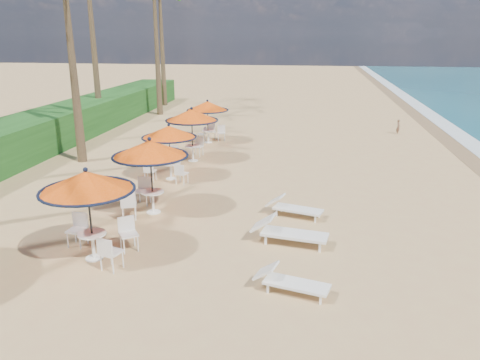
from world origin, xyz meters
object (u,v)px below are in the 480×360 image
object	(u,v)px
station_2	(169,139)
station_3	(191,120)
station_1	(148,155)
lounger_far	(292,207)
station_0	(90,192)
lounger_mid	(287,231)
lounger_near	(289,281)
station_4	(208,111)

from	to	relation	value
station_2	station_3	world-z (taller)	station_3
station_1	lounger_far	distance (m)	5.06
station_1	lounger_far	size ratio (longest dim) A/B	1.33
lounger_far	station_0	bearing A→B (deg)	-126.53
station_0	lounger_far	distance (m)	6.62
station_1	station_2	size ratio (longest dim) A/B	1.12
station_1	station_3	bearing A→B (deg)	92.53
station_2	lounger_mid	distance (m)	7.69
lounger_near	station_3	bearing A→B (deg)	129.30
station_3	lounger_mid	size ratio (longest dim) A/B	1.13
lounger_near	lounger_far	world-z (taller)	lounger_far
lounger_near	lounger_mid	world-z (taller)	lounger_mid
station_2	lounger_near	distance (m)	9.94
station_1	station_2	bearing A→B (deg)	96.97
station_3	lounger_mid	world-z (taller)	station_3
station_4	lounger_far	world-z (taller)	station_4
station_1	lounger_near	distance (m)	6.84
station_3	lounger_far	distance (m)	8.31
lounger_near	lounger_far	size ratio (longest dim) A/B	0.94
station_3	station_4	bearing A→B (deg)	91.10
station_1	station_2	distance (m)	3.83
station_3	station_2	bearing A→B (deg)	-93.13
lounger_near	station_4	bearing A→B (deg)	123.56
station_2	lounger_far	world-z (taller)	station_2
station_3	lounger_near	bearing A→B (deg)	-65.17
station_1	lounger_near	xyz separation A→B (m)	(4.90, -4.46, -1.70)
lounger_mid	station_2	bearing A→B (deg)	142.45
lounger_mid	station_3	bearing A→B (deg)	129.86
station_0	lounger_near	bearing A→B (deg)	-10.47
station_1	lounger_near	world-z (taller)	station_1
station_1	station_3	xyz separation A→B (m)	(-0.30, 6.78, -0.03)
station_0	lounger_mid	bearing A→B (deg)	18.76
lounger_far	station_1	bearing A→B (deg)	-158.86
station_1	station_2	xyz separation A→B (m)	(-0.46, 3.79, -0.28)
station_4	station_0	bearing A→B (deg)	-89.97
station_0	station_2	distance (m)	7.27
station_0	lounger_near	world-z (taller)	station_0
lounger_mid	lounger_far	distance (m)	2.16
station_3	station_4	distance (m)	4.02
lounger_near	lounger_far	bearing A→B (deg)	106.16
station_2	lounger_far	size ratio (longest dim) A/B	1.19
station_3	station_4	xyz separation A→B (m)	(-0.08, 4.01, -0.22)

